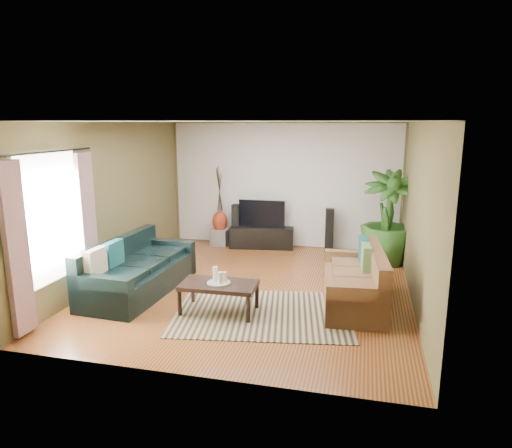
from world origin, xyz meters
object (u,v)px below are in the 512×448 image
(sofa_left, at_px, (139,266))
(television, at_px, (262,214))
(pedestal, at_px, (220,237))
(side_table, at_px, (160,259))
(sofa_right, at_px, (354,277))
(speaker_left, at_px, (236,225))
(tv_stand, at_px, (262,237))
(potted_plant, at_px, (388,218))
(vase, at_px, (220,222))
(coffee_table, at_px, (219,298))
(speaker_right, at_px, (329,231))

(sofa_left, distance_m, television, 3.34)
(pedestal, bearing_deg, sofa_left, -96.96)
(pedestal, distance_m, side_table, 2.16)
(sofa_right, height_order, side_table, sofa_right)
(speaker_left, xyz_separation_m, side_table, (-0.84, -2.10, -0.21))
(sofa_left, relative_size, tv_stand, 1.64)
(potted_plant, xyz_separation_m, vase, (-3.55, 0.52, -0.37))
(television, relative_size, side_table, 1.96)
(television, distance_m, speaker_left, 0.65)
(side_table, bearing_deg, potted_plant, 21.53)
(sofa_right, distance_m, tv_stand, 3.48)
(coffee_table, height_order, speaker_right, speaker_right)
(speaker_left, distance_m, pedestal, 0.47)
(potted_plant, relative_size, side_table, 3.51)
(tv_stand, distance_m, potted_plant, 2.73)
(tv_stand, xyz_separation_m, television, (0.00, 0.00, 0.53))
(potted_plant, distance_m, vase, 3.61)
(speaker_right, bearing_deg, pedestal, 171.73)
(vase, bearing_deg, coffee_table, -72.33)
(speaker_right, distance_m, side_table, 3.57)
(side_table, bearing_deg, speaker_left, 68.20)
(potted_plant, xyz_separation_m, side_table, (-4.01, -1.58, -0.65))
(speaker_right, bearing_deg, television, 171.73)
(coffee_table, xyz_separation_m, television, (-0.18, 3.55, 0.54))
(coffee_table, bearing_deg, tv_stand, 91.09)
(sofa_left, distance_m, side_table, 0.97)
(sofa_right, bearing_deg, speaker_right, -173.71)
(vase, bearing_deg, sofa_right, -43.08)
(television, xyz_separation_m, speaker_right, (1.46, 0.00, -0.29))
(sofa_left, bearing_deg, vase, -4.11)
(tv_stand, height_order, pedestal, tv_stand)
(sofa_left, relative_size, television, 2.23)
(sofa_right, relative_size, potted_plant, 1.03)
(tv_stand, relative_size, vase, 2.91)
(speaker_right, bearing_deg, potted_plant, -32.90)
(pedestal, xyz_separation_m, vase, (0.00, 0.00, 0.35))
(speaker_right, distance_m, potted_plant, 1.33)
(tv_stand, xyz_separation_m, potted_plant, (2.59, -0.52, 0.67))
(sofa_left, height_order, tv_stand, sofa_left)
(speaker_left, xyz_separation_m, vase, (-0.38, 0.00, 0.07))
(speaker_left, height_order, vase, speaker_left)
(speaker_left, relative_size, speaker_right, 1.01)
(pedestal, bearing_deg, sofa_right, -43.08)
(pedestal, bearing_deg, vase, 0.00)
(side_table, bearing_deg, tv_stand, 55.98)
(tv_stand, height_order, vase, vase)
(coffee_table, distance_m, tv_stand, 3.56)
(sofa_right, height_order, speaker_right, speaker_right)
(coffee_table, height_order, side_table, side_table)
(television, bearing_deg, sofa_left, -113.51)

